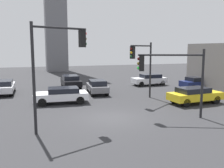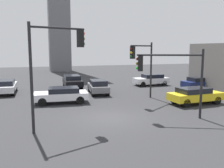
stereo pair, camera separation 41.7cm
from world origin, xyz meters
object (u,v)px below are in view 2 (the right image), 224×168
traffic_light_1 (169,70)px  car_7 (72,81)px  car_6 (201,83)px  car_3 (151,79)px  traffic_light_0 (142,60)px  car_1 (98,86)px  car_4 (62,95)px  car_0 (5,86)px  car_2 (195,95)px  traffic_light_2 (56,55)px

traffic_light_1 → car_7: bearing=-51.9°
car_6 → car_3: bearing=127.2°
traffic_light_1 → traffic_light_0: bearing=-73.5°
car_1 → car_3: 8.44m
car_4 → car_7: (2.07, 8.19, 0.02)m
car_0 → car_7: (7.12, 2.13, -0.01)m
traffic_light_0 → car_4: size_ratio=1.13×
car_4 → car_1: bearing=-137.2°
car_0 → car_4: (5.05, -6.06, -0.04)m
car_2 → car_4: car_2 is taller
car_0 → car_4: 7.89m
car_0 → car_2: size_ratio=1.01×
car_4 → car_7: car_7 is taller
traffic_light_0 → traffic_light_2: 9.61m
car_1 → car_3: bearing=-59.5°
car_2 → car_6: bearing=46.3°
car_7 → traffic_light_0: bearing=28.3°
car_3 → car_2: bearing=82.9°
car_2 → car_3: size_ratio=1.08×
car_1 → car_4: car_1 is taller
traffic_light_1 → car_4: traffic_light_1 is taller
car_3 → traffic_light_2: bearing=46.4°
car_0 → car_1: (9.00, -2.82, -0.00)m
traffic_light_1 → traffic_light_2: size_ratio=0.76×
car_6 → car_7: size_ratio=0.96×
traffic_light_2 → car_7: 15.56m
car_4 → traffic_light_2: bearing=85.8°
car_7 → car_0: bearing=-72.4°
car_0 → car_2: car_0 is taller
traffic_light_0 → car_6: 9.58m
car_3 → car_6: size_ratio=0.99×
traffic_light_1 → car_7: 15.53m
car_0 → car_6: (20.40, -3.75, 0.01)m
traffic_light_0 → car_4: (-6.83, 1.01, -2.87)m
car_1 → car_2: size_ratio=0.89×
traffic_light_0 → car_2: (3.63, -2.57, -2.85)m
car_2 → traffic_light_2: bearing=-168.7°
traffic_light_0 → car_1: 5.86m
traffic_light_0 → car_3: bearing=-156.5°
car_1 → car_3: size_ratio=0.96×
traffic_light_2 → car_6: traffic_light_2 is taller
traffic_light_2 → car_0: size_ratio=1.28×
car_0 → car_3: size_ratio=1.09×
car_4 → car_6: (15.35, 2.32, 0.04)m
traffic_light_2 → car_7: size_ratio=1.32×
traffic_light_0 → traffic_light_2: size_ratio=0.86×
traffic_light_1 → car_0: traffic_light_1 is taller
traffic_light_2 → car_4: (0.90, 6.69, -3.47)m
traffic_light_1 → car_1: traffic_light_1 is taller
traffic_light_0 → car_0: size_ratio=1.10×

